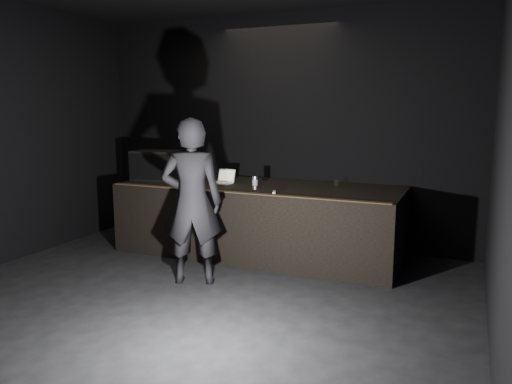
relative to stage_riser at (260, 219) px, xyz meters
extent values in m
plane|color=black|center=(0.00, -2.73, -0.50)|extent=(7.00, 7.00, 0.00)
cube|color=black|center=(0.00, 0.77, 1.25)|extent=(6.00, 0.10, 3.50)
cube|color=black|center=(3.00, -2.73, 1.25)|extent=(0.10, 7.00, 3.50)
cube|color=black|center=(0.00, 0.00, 0.00)|extent=(4.00, 1.50, 1.00)
cube|color=brown|center=(0.00, -0.71, 0.51)|extent=(3.92, 0.10, 0.01)
cube|color=black|center=(-1.67, -0.12, 0.72)|extent=(0.72, 0.54, 0.45)
cube|color=black|center=(-1.64, -0.36, 0.72)|extent=(0.63, 0.09, 0.39)
cylinder|color=black|center=(-0.55, 0.59, 0.51)|extent=(0.90, 0.09, 0.02)
cube|color=white|center=(-0.57, -0.08, 0.51)|extent=(0.31, 0.23, 0.01)
cube|color=silver|center=(-0.57, -0.08, 0.52)|extent=(0.25, 0.15, 0.00)
cube|color=white|center=(-0.55, 0.05, 0.61)|extent=(0.29, 0.10, 0.18)
cube|color=gold|center=(-0.55, 0.04, 0.61)|extent=(0.26, 0.08, 0.15)
cylinder|color=silver|center=(0.08, -0.34, 0.59)|extent=(0.07, 0.07, 0.18)
cylinder|color=navy|center=(0.08, -0.34, 0.59)|extent=(0.07, 0.07, 0.08)
cylinder|color=#B61F10|center=(0.08, -0.34, 0.55)|extent=(0.07, 0.07, 0.01)
cylinder|color=white|center=(1.03, 0.36, 0.54)|extent=(0.07, 0.07, 0.09)
cube|color=white|center=(0.45, -0.58, 0.51)|extent=(0.08, 0.15, 0.03)
imported|color=black|center=(-0.26, -1.45, 0.49)|extent=(0.85, 0.72, 1.98)
camera|label=1|loc=(2.74, -6.48, 1.59)|focal=35.00mm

